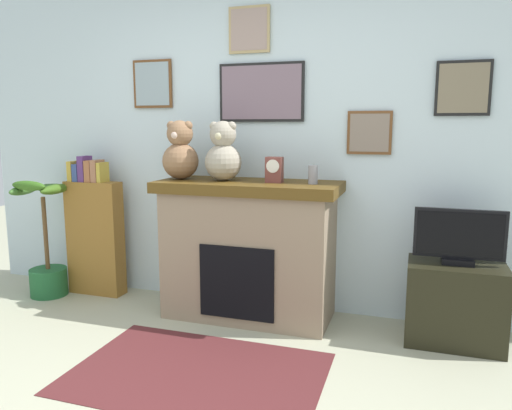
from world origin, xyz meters
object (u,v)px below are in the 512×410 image
bookshelf (95,232)px  potted_plant (46,250)px  television (459,238)px  teddy_bear_brown (223,154)px  tv_stand (455,303)px  fireplace (249,249)px  teddy_bear_cream (180,153)px  candle_jar (313,175)px  mantel_clock (274,170)px

bookshelf → potted_plant: 0.44m
television → teddy_bear_brown: 1.74m
television → teddy_bear_brown: size_ratio=1.29×
tv_stand → potted_plant: bearing=-178.6°
fireplace → teddy_bear_brown: teddy_bear_brown is taller
bookshelf → teddy_bear_cream: teddy_bear_cream is taller
tv_stand → teddy_bear_cream: size_ratio=1.39×
tv_stand → candle_jar: 1.29m
potted_plant → television: size_ratio=1.77×
tv_stand → candle_jar: size_ratio=4.67×
bookshelf → teddy_bear_brown: teddy_bear_brown is taller
candle_jar → bookshelf: bearing=177.2°
potted_plant → television: bearing=1.3°
bookshelf → television: 2.91m
mantel_clock → teddy_bear_brown: size_ratio=0.42×
potted_plant → fireplace: bearing=3.2°
mantel_clock → teddy_bear_cream: 0.76m
fireplace → mantel_clock: (0.20, -0.02, 0.61)m
mantel_clock → teddy_bear_brown: (-0.40, 0.00, 0.11)m
fireplace → candle_jar: (0.49, -0.02, 0.58)m
fireplace → potted_plant: bearing=-176.8°
television → mantel_clock: (-1.26, 0.01, 0.41)m
bookshelf → tv_stand: (2.90, -0.10, -0.27)m
teddy_bear_cream → teddy_bear_brown: bearing=0.0°
television → bookshelf: bearing=178.0°
television → teddy_bear_brown: bearing=179.7°
potted_plant → teddy_bear_brown: 1.82m
bookshelf → candle_jar: size_ratio=9.01×
mantel_clock → teddy_bear_cream: size_ratio=0.41×
fireplace → bookshelf: size_ratio=1.13×
bookshelf → teddy_bear_brown: (1.24, -0.09, 0.70)m
mantel_clock → television: bearing=-0.3°
television → candle_jar: candle_jar is taller
tv_stand → teddy_bear_brown: 1.92m
fireplace → mantel_clock: size_ratio=7.32×
television → candle_jar: bearing=179.5°
potted_plant → teddy_bear_cream: 1.52m
bookshelf → teddy_bear_brown: bearing=-4.3°
mantel_clock → teddy_bear_brown: bearing=179.9°
teddy_bear_brown → fireplace: bearing=5.4°
television → teddy_bear_brown: (-1.66, 0.01, 0.52)m
tv_stand → bookshelf: bearing=178.0°
fireplace → teddy_bear_brown: bearing=-174.6°
mantel_clock → fireplace: bearing=174.7°
candle_jar → teddy_bear_cream: size_ratio=0.30×
bookshelf → candle_jar: bearing=-2.8°
potted_plant → bookshelf: bearing=25.6°
television → teddy_bear_cream: bearing=179.8°
candle_jar → teddy_bear_cream: 1.04m
tv_stand → mantel_clock: mantel_clock is taller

